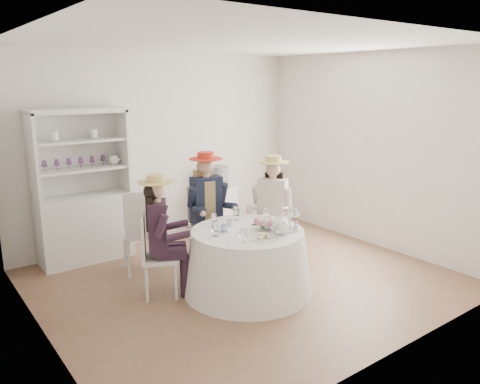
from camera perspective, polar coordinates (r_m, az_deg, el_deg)
ground at (r=5.67m, az=0.62°, el=-10.58°), size 4.50×4.50×0.00m
ceiling at (r=5.20m, az=0.69°, el=17.79°), size 4.50×4.50×0.00m
wall_back at (r=6.94m, az=-9.46°, el=5.30°), size 4.50×0.00×4.50m
wall_front at (r=3.91m, az=18.76°, el=-1.39°), size 4.50×0.00×4.50m
wall_left at (r=4.32m, az=-23.82°, el=-0.47°), size 0.00×4.50×4.50m
wall_right at (r=6.85m, az=15.84°, el=4.88°), size 0.00×4.50×4.50m
tea_table at (r=5.25m, az=0.92°, el=-8.39°), size 1.44×1.44×0.71m
hutch at (r=6.37m, az=-18.49°, el=-1.86°), size 1.28×0.73×1.97m
side_table at (r=7.33m, az=-2.66°, el=-2.04°), size 0.60×0.60×0.71m
hatbox at (r=7.22m, az=-2.70°, el=1.92°), size 0.37×0.37×0.32m
guest_left at (r=5.07m, az=-9.72°, el=-4.46°), size 0.57×0.52×1.35m
guest_mid at (r=5.89m, az=-4.03°, el=-1.22°), size 0.54×0.56×1.45m
guest_right at (r=5.97m, az=3.93°, el=-1.36°), size 0.60×0.56×1.39m
spare_chair at (r=5.77m, az=-11.99°, el=-4.45°), size 0.54×0.54×1.05m
teacup_a at (r=5.06m, az=-1.96°, el=-4.52°), size 0.09×0.09×0.07m
teacup_b at (r=5.27m, az=-1.31°, el=-3.83°), size 0.07×0.07×0.06m
teacup_c at (r=5.35m, az=2.44°, el=-3.53°), size 0.11×0.11×0.07m
flower_bowl at (r=5.18m, az=3.43°, el=-4.16°), size 0.27×0.27×0.06m
flower_arrangement at (r=5.14m, az=3.08°, el=-3.52°), size 0.20×0.20×0.08m
table_teapot at (r=5.01m, az=4.95°, el=-4.18°), size 0.26×0.19×0.20m
sandwich_plate at (r=4.85m, az=2.91°, el=-5.58°), size 0.27×0.27×0.06m
cupcake_stand at (r=5.15m, az=6.18°, el=-3.64°), size 0.26×0.26×0.24m
stemware_set at (r=5.11m, az=0.94°, el=-3.87°), size 0.85×0.86×0.15m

